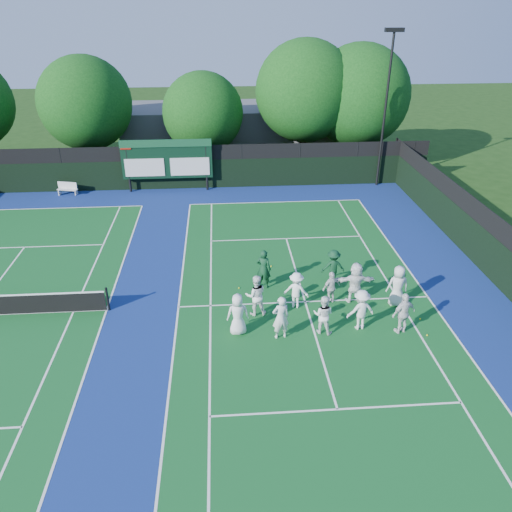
{
  "coord_description": "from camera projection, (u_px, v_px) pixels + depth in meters",
  "views": [
    {
      "loc": [
        -3.52,
        -17.12,
        11.83
      ],
      "look_at": [
        -2.0,
        3.0,
        1.3
      ],
      "focal_mm": 35.0,
      "sensor_mm": 36.0,
      "label": 1
    }
  ],
  "objects": [
    {
      "name": "player_front_1",
      "position": [
        281.0,
        318.0,
        19.06
      ],
      "size": [
        0.75,
        0.57,
        1.85
      ],
      "primitive_type": "imported",
      "rotation": [
        0.0,
        0.0,
        3.35
      ],
      "color": "silver",
      "rests_on": "ground"
    },
    {
      "name": "coach_left",
      "position": [
        264.0,
        269.0,
        22.43
      ],
      "size": [
        0.8,
        0.68,
        1.87
      ],
      "primitive_type": "imported",
      "rotation": [
        0.0,
        0.0,
        2.73
      ],
      "color": "#0F391F",
      "rests_on": "ground"
    },
    {
      "name": "tree_d",
      "position": [
        307.0,
        94.0,
        35.74
      ],
      "size": [
        7.15,
        7.15,
        9.39
      ],
      "color": "black",
      "rests_on": "ground"
    },
    {
      "name": "ground",
      "position": [
        309.0,
        315.0,
        20.84
      ],
      "size": [
        120.0,
        120.0,
        0.0
      ],
      "primitive_type": "plane",
      "color": "#17370F",
      "rests_on": "ground"
    },
    {
      "name": "clubhouse",
      "position": [
        237.0,
        131.0,
        41.0
      ],
      "size": [
        18.0,
        6.0,
        4.0
      ],
      "primitive_type": "cube",
      "color": "#55565A",
      "rests_on": "ground"
    },
    {
      "name": "tree_e",
      "position": [
        361.0,
        98.0,
        36.17
      ],
      "size": [
        7.31,
        7.31,
        9.1
      ],
      "color": "black",
      "rests_on": "ground"
    },
    {
      "name": "player_front_3",
      "position": [
        361.0,
        310.0,
        19.63
      ],
      "size": [
        1.21,
        0.83,
        1.73
      ],
      "primitive_type": "imported",
      "rotation": [
        0.0,
        0.0,
        3.31
      ],
      "color": "white",
      "rests_on": "ground"
    },
    {
      "name": "scoreboard",
      "position": [
        167.0,
        160.0,
        33.14
      ],
      "size": [
        6.0,
        0.21,
        3.55
      ],
      "color": "black",
      "rests_on": "ground"
    },
    {
      "name": "coach_right",
      "position": [
        333.0,
        267.0,
        22.81
      ],
      "size": [
        1.09,
        0.64,
        1.67
      ],
      "primitive_type": "imported",
      "rotation": [
        0.0,
        0.0,
        3.16
      ],
      "color": "#0F371E",
      "rests_on": "ground"
    },
    {
      "name": "player_back_2",
      "position": [
        331.0,
        287.0,
        21.36
      ],
      "size": [
        0.95,
        0.69,
        1.5
      ],
      "primitive_type": "imported",
      "rotation": [
        0.0,
        0.0,
        3.56
      ],
      "color": "silver",
      "rests_on": "ground"
    },
    {
      "name": "back_fence",
      "position": [
        183.0,
        169.0,
        33.96
      ],
      "size": [
        34.0,
        0.08,
        3.0
      ],
      "color": "black",
      "rests_on": "ground"
    },
    {
      "name": "divider_fence_right",
      "position": [
        511.0,
        267.0,
        21.7
      ],
      "size": [
        0.08,
        32.0,
        3.0
      ],
      "color": "black",
      "rests_on": "ground"
    },
    {
      "name": "near_court",
      "position": [
        305.0,
        302.0,
        21.72
      ],
      "size": [
        11.05,
        23.85,
        0.01
      ],
      "color": "#115420",
      "rests_on": "ground"
    },
    {
      "name": "player_front_0",
      "position": [
        238.0,
        314.0,
        19.33
      ],
      "size": [
        0.89,
        0.61,
        1.76
      ],
      "primitive_type": "imported",
      "rotation": [
        0.0,
        0.0,
        3.21
      ],
      "color": "white",
      "rests_on": "ground"
    },
    {
      "name": "player_front_2",
      "position": [
        323.0,
        315.0,
        19.41
      ],
      "size": [
        0.98,
        0.88,
        1.65
      ],
      "primitive_type": "imported",
      "rotation": [
        0.0,
        0.0,
        2.76
      ],
      "color": "white",
      "rests_on": "ground"
    },
    {
      "name": "tree_b",
      "position": [
        88.0,
        105.0,
        34.98
      ],
      "size": [
        6.47,
        6.47,
        8.43
      ],
      "color": "black",
      "rests_on": "ground"
    },
    {
      "name": "bench",
      "position": [
        68.0,
        188.0,
        33.29
      ],
      "size": [
        1.4,
        0.69,
        0.86
      ],
      "color": "silver",
      "rests_on": "ground"
    },
    {
      "name": "player_back_4",
      "position": [
        398.0,
        286.0,
        21.12
      ],
      "size": [
        0.92,
        0.61,
        1.86
      ],
      "primitive_type": "imported",
      "rotation": [
        0.0,
        0.0,
        3.12
      ],
      "color": "silver",
      "rests_on": "ground"
    },
    {
      "name": "light_pole_right",
      "position": [
        387.0,
        92.0,
        32.3
      ],
      "size": [
        1.2,
        0.3,
        10.12
      ],
      "color": "black",
      "rests_on": "ground"
    },
    {
      "name": "player_back_0",
      "position": [
        256.0,
        295.0,
        20.51
      ],
      "size": [
        0.92,
        0.74,
        1.81
      ],
      "primitive_type": "imported",
      "rotation": [
        0.0,
        0.0,
        3.2
      ],
      "color": "white",
      "rests_on": "ground"
    },
    {
      "name": "court_apron",
      "position": [
        166.0,
        308.0,
        21.32
      ],
      "size": [
        34.0,
        32.0,
        0.01
      ],
      "primitive_type": "cube",
      "color": "navy",
      "rests_on": "ground"
    },
    {
      "name": "tennis_ball_3",
      "position": [
        239.0,
        288.0,
        22.7
      ],
      "size": [
        0.07,
        0.07,
        0.07
      ],
      "primitive_type": "sphere",
      "color": "yellow",
      "rests_on": "ground"
    },
    {
      "name": "player_back_1",
      "position": [
        296.0,
        290.0,
        21.03
      ],
      "size": [
        1.19,
        0.91,
        1.63
      ],
      "primitive_type": "imported",
      "rotation": [
        0.0,
        0.0,
        2.81
      ],
      "color": "white",
      "rests_on": "ground"
    },
    {
      "name": "tennis_ball_2",
      "position": [
        427.0,
        335.0,
        19.54
      ],
      "size": [
        0.07,
        0.07,
        0.07
      ],
      "primitive_type": "sphere",
      "color": "yellow",
      "rests_on": "ground"
    },
    {
      "name": "tennis_ball_5",
      "position": [
        420.0,
        319.0,
        20.52
      ],
      "size": [
        0.07,
        0.07,
        0.07
      ],
      "primitive_type": "sphere",
      "color": "yellow",
      "rests_on": "ground"
    },
    {
      "name": "player_back_3",
      "position": [
        355.0,
        283.0,
        21.36
      ],
      "size": [
        1.75,
        0.62,
        1.87
      ],
      "primitive_type": "imported",
      "rotation": [
        0.0,
        0.0,
        3.1
      ],
      "color": "white",
      "rests_on": "ground"
    },
    {
      "name": "tree_c",
      "position": [
        205.0,
        115.0,
        35.88
      ],
      "size": [
        5.78,
        5.78,
        7.29
      ],
      "color": "black",
      "rests_on": "ground"
    },
    {
      "name": "tennis_ball_4",
      "position": [
        271.0,
        266.0,
        24.53
      ],
      "size": [
        0.07,
        0.07,
        0.07
      ],
      "primitive_type": "sphere",
      "color": "yellow",
      "rests_on": "ground"
    },
    {
      "name": "player_front_4",
      "position": [
        403.0,
        313.0,
        19.38
      ],
      "size": [
        1.12,
        0.75,
        1.77
      ],
      "primitive_type": "imported",
      "rotation": [
        0.0,
        0.0,
        3.48
      ],
      "color": "silver",
      "rests_on": "ground"
    }
  ]
}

